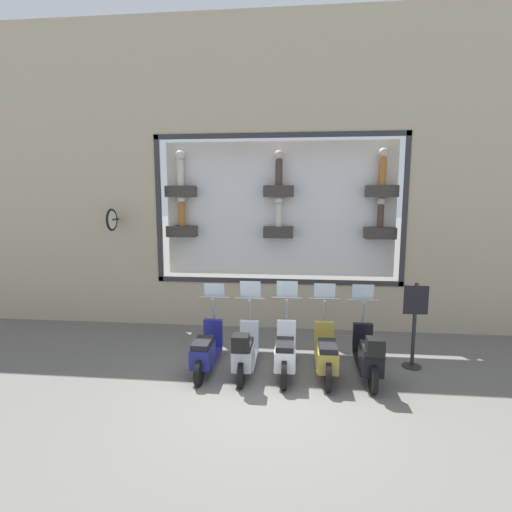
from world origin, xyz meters
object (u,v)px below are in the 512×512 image
object	(u,v)px
scooter_black_0	(369,355)
shop_sign_post	(414,322)
scooter_olive_1	(326,354)
scooter_silver_3	(245,351)
scooter_white_2	(285,352)
scooter_navy_4	(206,350)

from	to	relation	value
scooter_black_0	shop_sign_post	distance (m)	1.23
scooter_olive_1	shop_sign_post	size ratio (longest dim) A/B	1.08
scooter_olive_1	scooter_silver_3	bearing A→B (deg)	92.67
scooter_white_2	scooter_silver_3	bearing A→B (deg)	95.39
scooter_black_0	scooter_navy_4	size ratio (longest dim) A/B	1.00
scooter_black_0	scooter_silver_3	xyz separation A→B (m)	(-0.01, 2.23, -0.01)
scooter_black_0	scooter_silver_3	size ratio (longest dim) A/B	1.01
scooter_navy_4	shop_sign_post	size ratio (longest dim) A/B	1.08
scooter_silver_3	shop_sign_post	size ratio (longest dim) A/B	1.07
scooter_olive_1	scooter_silver_3	xyz separation A→B (m)	(-0.07, 1.49, 0.02)
scooter_silver_3	shop_sign_post	bearing A→B (deg)	-78.36
scooter_silver_3	shop_sign_post	world-z (taller)	shop_sign_post
scooter_olive_1	scooter_silver_3	distance (m)	1.49
scooter_black_0	scooter_silver_3	distance (m)	2.23
scooter_black_0	scooter_white_2	xyz separation A→B (m)	(0.06, 1.49, -0.03)
scooter_black_0	scooter_olive_1	xyz separation A→B (m)	(0.06, 0.74, -0.04)
scooter_olive_1	scooter_white_2	size ratio (longest dim) A/B	1.00
scooter_olive_1	scooter_navy_4	bearing A→B (deg)	90.16
scooter_olive_1	scooter_navy_4	distance (m)	2.23
shop_sign_post	scooter_black_0	bearing A→B (deg)	124.35
scooter_olive_1	scooter_white_2	xyz separation A→B (m)	(0.00, 0.74, 0.00)
scooter_olive_1	scooter_silver_3	world-z (taller)	scooter_silver_3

